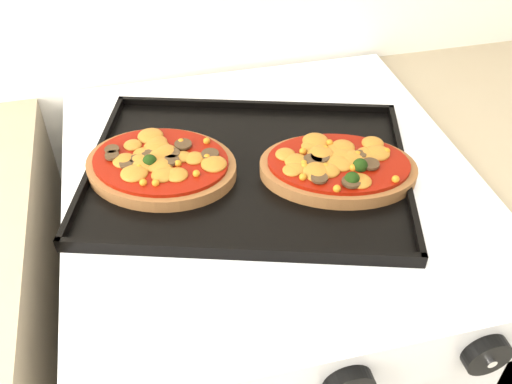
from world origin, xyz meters
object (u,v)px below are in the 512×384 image
object	(u,v)px
baking_tray	(248,169)
pizza_right	(338,166)
stove	(266,345)
pizza_left	(161,164)

from	to	relation	value
baking_tray	pizza_right	xyz separation A→B (m)	(0.12, -0.04, 0.01)
stove	pizza_right	distance (m)	0.49
baking_tray	pizza_left	xyz separation A→B (m)	(-0.12, 0.02, 0.01)
pizza_right	pizza_left	bearing A→B (deg)	165.02
stove	baking_tray	size ratio (longest dim) A/B	2.01
baking_tray	pizza_left	bearing A→B (deg)	-173.66
baking_tray	pizza_left	world-z (taller)	pizza_left
stove	baking_tray	bearing A→B (deg)	-165.37
baking_tray	pizza_right	distance (m)	0.13
baking_tray	pizza_right	bearing A→B (deg)	-1.94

